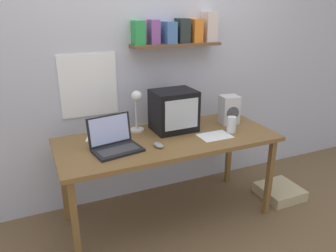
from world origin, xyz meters
The scene contains 12 objects.
ground_plane centered at (0.00, 0.00, 0.00)m, with size 12.00×12.00×0.00m, color brown.
back_wall centered at (0.00, 0.52, 1.30)m, with size 5.60×0.24×2.60m.
corner_desk centered at (0.00, 0.00, 0.69)m, with size 1.76×0.74×0.75m.
crt_monitor centered at (0.12, 0.15, 0.92)m, with size 0.36×0.30×0.34m.
laptop centered at (-0.45, -0.04, 0.81)m, with size 0.38×0.32×0.24m.
desk_lamp centered at (-0.19, 0.22, 0.98)m, with size 0.12×0.16×0.36m.
juice_glass centered at (0.54, -0.10, 0.81)m, with size 0.08×0.08×0.13m.
space_heater centered at (0.64, 0.10, 0.87)m, with size 0.17×0.16×0.25m.
computer_mouse centered at (-0.14, -0.14, 0.76)m, with size 0.08×0.11×0.03m.
loose_paper_near_laptop centered at (0.36, -0.13, 0.75)m, with size 0.26×0.19×0.00m.
open_notebook centered at (-0.50, 0.22, 0.75)m, with size 0.26×0.23×0.00m.
floor_cushion centered at (1.12, -0.15, 0.05)m, with size 0.37×0.37×0.10m.
Camera 1 is at (-0.99, -2.24, 1.75)m, focal length 35.00 mm.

